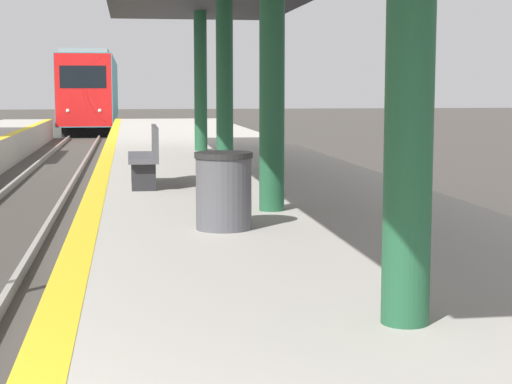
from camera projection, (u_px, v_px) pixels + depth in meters
The scene contains 3 objects.
train at pixel (93, 92), 52.80m from camera, with size 2.79×23.10×4.42m.
trash_bin at pixel (224, 191), 9.04m from camera, with size 0.62×0.62×0.82m.
bench at pixel (147, 154), 13.03m from camera, with size 0.44×1.57×0.92m.
Camera 1 is at (2.14, -2.48, 2.46)m, focal length 60.00 mm.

